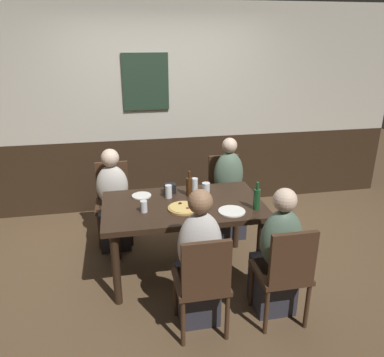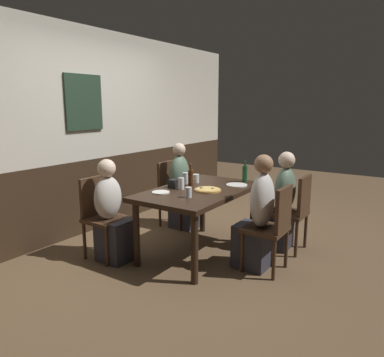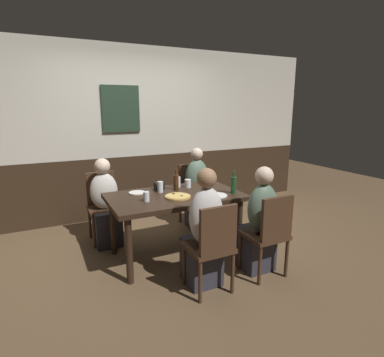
{
  "view_description": "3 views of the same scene",
  "coord_description": "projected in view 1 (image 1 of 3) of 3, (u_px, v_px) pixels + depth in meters",
  "views": [
    {
      "loc": [
        -0.53,
        -3.16,
        2.2
      ],
      "look_at": [
        0.08,
        -0.01,
        0.99
      ],
      "focal_mm": 35.37,
      "sensor_mm": 36.0,
      "label": 1
    },
    {
      "loc": [
        -3.34,
        -2.12,
        1.66
      ],
      "look_at": [
        -0.11,
        0.02,
        0.88
      ],
      "focal_mm": 34.75,
      "sensor_mm": 36.0,
      "label": 2
    },
    {
      "loc": [
        -1.32,
        -3.13,
        1.72
      ],
      "look_at": [
        0.21,
        -0.01,
        0.91
      ],
      "focal_mm": 29.19,
      "sensor_mm": 36.0,
      "label": 3
    }
  ],
  "objects": [
    {
      "name": "beer_glass_tall",
      "position": [
        195.0,
        185.0,
        3.8
      ],
      "size": [
        0.07,
        0.07,
        0.13
      ],
      "color": "silver",
      "rests_on": "dining_table"
    },
    {
      "name": "pint_glass_pale",
      "position": [
        144.0,
        207.0,
        3.33
      ],
      "size": [
        0.06,
        0.06,
        0.11
      ],
      "color": "silver",
      "rests_on": "dining_table"
    },
    {
      "name": "person_right_near",
      "position": [
        277.0,
        261.0,
        3.09
      ],
      "size": [
        0.34,
        0.37,
        1.14
      ],
      "color": "#2D2D38",
      "rests_on": "ground_plane"
    },
    {
      "name": "person_right_far",
      "position": [
        229.0,
        195.0,
        4.35
      ],
      "size": [
        0.34,
        0.37,
        1.15
      ],
      "color": "#2D2D38",
      "rests_on": "ground_plane"
    },
    {
      "name": "beer_bottle_green",
      "position": [
        257.0,
        199.0,
        3.36
      ],
      "size": [
        0.06,
        0.06,
        0.26
      ],
      "color": "#194723",
      "rests_on": "dining_table"
    },
    {
      "name": "plate_white_large",
      "position": [
        232.0,
        211.0,
        3.34
      ],
      "size": [
        0.24,
        0.24,
        0.01
      ],
      "primitive_type": "cylinder",
      "color": "white",
      "rests_on": "dining_table"
    },
    {
      "name": "condiment_caddy",
      "position": [
        170.0,
        188.0,
        3.74
      ],
      "size": [
        0.11,
        0.09,
        0.09
      ],
      "primitive_type": "cube",
      "color": "black",
      "rests_on": "dining_table"
    },
    {
      "name": "pizza",
      "position": [
        184.0,
        208.0,
        3.4
      ],
      "size": [
        0.29,
        0.29,
        0.03
      ],
      "color": "tan",
      "rests_on": "dining_table"
    },
    {
      "name": "chair_mid_near",
      "position": [
        203.0,
        280.0,
        2.81
      ],
      "size": [
        0.4,
        0.4,
        0.88
      ],
      "color": "#422B1C",
      "rests_on": "ground_plane"
    },
    {
      "name": "beer_bottle_brown",
      "position": [
        189.0,
        186.0,
        3.65
      ],
      "size": [
        0.06,
        0.06,
        0.25
      ],
      "color": "#42230F",
      "rests_on": "dining_table"
    },
    {
      "name": "chair_right_far",
      "position": [
        225.0,
        189.0,
        4.5
      ],
      "size": [
        0.4,
        0.4,
        0.88
      ],
      "color": "#422B1C",
      "rests_on": "ground_plane"
    },
    {
      "name": "person_mid_near",
      "position": [
        198.0,
        268.0,
        2.96
      ],
      "size": [
        0.34,
        0.37,
        1.18
      ],
      "color": "#2D2D38",
      "rests_on": "ground_plane"
    },
    {
      "name": "wall_back",
      "position": [
        161.0,
        111.0,
        4.83
      ],
      "size": [
        6.4,
        0.13,
        2.6
      ],
      "color": "#332316",
      "rests_on": "ground_plane"
    },
    {
      "name": "person_left_far",
      "position": [
        114.0,
        206.0,
        4.12
      ],
      "size": [
        0.34,
        0.37,
        1.09
      ],
      "color": "#2D2D38",
      "rests_on": "ground_plane"
    },
    {
      "name": "beer_glass_half",
      "position": [
        206.0,
        188.0,
        3.75
      ],
      "size": [
        0.08,
        0.08,
        0.1
      ],
      "color": "silver",
      "rests_on": "dining_table"
    },
    {
      "name": "plate_white_small",
      "position": [
        142.0,
        196.0,
        3.67
      ],
      "size": [
        0.19,
        0.19,
        0.01
      ],
      "primitive_type": "cylinder",
      "color": "white",
      "rests_on": "dining_table"
    },
    {
      "name": "ground_plane",
      "position": [
        184.0,
        271.0,
        3.77
      ],
      "size": [
        12.0,
        12.0,
        0.0
      ],
      "primitive_type": "plane",
      "color": "brown"
    },
    {
      "name": "tumbler_water",
      "position": [
        169.0,
        192.0,
        3.62
      ],
      "size": [
        0.07,
        0.07,
        0.13
      ],
      "color": "silver",
      "rests_on": "dining_table"
    },
    {
      "name": "chair_right_near",
      "position": [
        285.0,
        270.0,
        2.93
      ],
      "size": [
        0.4,
        0.4,
        0.88
      ],
      "color": "#422B1C",
      "rests_on": "ground_plane"
    },
    {
      "name": "dining_table",
      "position": [
        183.0,
        212.0,
        3.54
      ],
      "size": [
        1.49,
        0.87,
        0.74
      ],
      "color": "black",
      "rests_on": "ground_plane"
    },
    {
      "name": "chair_left_far",
      "position": [
        113.0,
        197.0,
        4.26
      ],
      "size": [
        0.4,
        0.4,
        0.88
      ],
      "color": "#422B1C",
      "rests_on": "ground_plane"
    }
  ]
}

